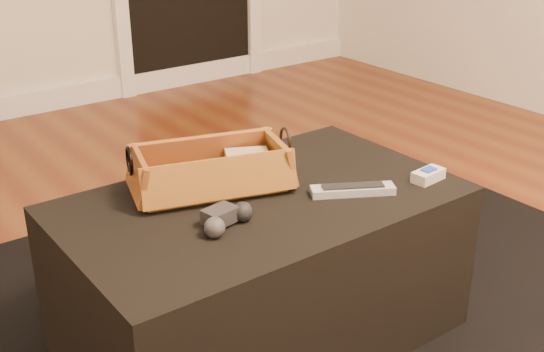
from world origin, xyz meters
TOP-DOWN VIEW (x-y plane):
  - area_rug at (0.15, 0.36)m, footprint 2.60×2.00m
  - ottoman at (0.15, 0.41)m, footprint 1.00×0.60m
  - tv_remote at (0.05, 0.52)m, footprint 0.22×0.09m
  - cloth_bundle at (0.19, 0.52)m, footprint 0.14×0.12m
  - wicker_basket at (0.07, 0.52)m, footprint 0.45×0.32m
  - game_controller at (-0.01, 0.33)m, footprint 0.15×0.10m
  - silver_remote at (0.35, 0.28)m, footprint 0.21×0.15m
  - cream_gadget at (0.56, 0.23)m, footprint 0.10×0.06m

SIDE VIEW (x-z plane):
  - area_rug at x=0.15m, z-range 0.00..0.01m
  - ottoman at x=0.15m, z-range 0.01..0.43m
  - silver_remote at x=0.35m, z-range 0.43..0.46m
  - cream_gadget at x=0.56m, z-range 0.43..0.46m
  - game_controller at x=-0.01m, z-range 0.43..0.48m
  - tv_remote at x=0.05m, z-range 0.45..0.47m
  - cloth_bundle at x=0.19m, z-range 0.45..0.51m
  - wicker_basket at x=0.07m, z-range 0.41..0.55m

